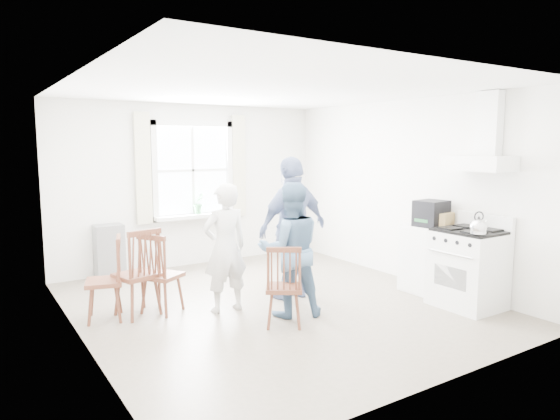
# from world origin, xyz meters

# --- Properties ---
(room_shell) EXTENTS (4.62, 5.12, 2.64)m
(room_shell) POSITION_xyz_m (0.00, 0.00, 1.30)
(room_shell) COLOR #776B5C
(room_shell) RESTS_ON ground
(window_assembly) EXTENTS (1.88, 0.24, 1.70)m
(window_assembly) POSITION_xyz_m (0.00, 2.45, 1.46)
(window_assembly) COLOR white
(window_assembly) RESTS_ON room_shell
(range_hood) EXTENTS (0.45, 0.76, 0.94)m
(range_hood) POSITION_xyz_m (2.07, -1.35, 1.90)
(range_hood) COLOR silver
(range_hood) RESTS_ON room_shell
(shelf_unit) EXTENTS (0.40, 0.30, 0.80)m
(shelf_unit) POSITION_xyz_m (-1.40, 2.33, 0.40)
(shelf_unit) COLOR slate
(shelf_unit) RESTS_ON ground
(gas_stove) EXTENTS (0.68, 0.76, 1.12)m
(gas_stove) POSITION_xyz_m (1.91, -1.35, 0.48)
(gas_stove) COLOR white
(gas_stove) RESTS_ON ground
(kettle) EXTENTS (0.19, 0.19, 0.27)m
(kettle) POSITION_xyz_m (1.67, -1.63, 1.04)
(kettle) COLOR silver
(kettle) RESTS_ON gas_stove
(low_cabinet) EXTENTS (0.50, 0.55, 0.90)m
(low_cabinet) POSITION_xyz_m (1.98, -0.65, 0.45)
(low_cabinet) COLOR silver
(low_cabinet) RESTS_ON ground
(stereo_stack) EXTENTS (0.41, 0.38, 0.34)m
(stereo_stack) POSITION_xyz_m (1.96, -0.72, 1.07)
(stereo_stack) COLOR black
(stereo_stack) RESTS_ON low_cabinet
(cardboard_box) EXTENTS (0.34, 0.28, 0.19)m
(cardboard_box) POSITION_xyz_m (2.04, -0.84, 0.99)
(cardboard_box) COLOR #A58850
(cardboard_box) RESTS_ON low_cabinet
(windsor_chair_a) EXTENTS (0.53, 0.52, 1.03)m
(windsor_chair_a) POSITION_xyz_m (-1.51, 0.42, 0.63)
(windsor_chair_a) COLOR #4F2719
(windsor_chair_a) RESTS_ON ground
(windsor_chair_b) EXTENTS (0.52, 0.52, 0.91)m
(windsor_chair_b) POSITION_xyz_m (-0.35, -0.74, 0.55)
(windsor_chair_b) COLOR #4F2719
(windsor_chair_b) RESTS_ON ground
(windsor_chair_c) EXTENTS (0.49, 0.50, 0.95)m
(windsor_chair_c) POSITION_xyz_m (-1.80, 0.55, 0.58)
(windsor_chair_c) COLOR #4F2719
(windsor_chair_c) RESTS_ON ground
(person_left) EXTENTS (0.56, 0.56, 1.52)m
(person_left) POSITION_xyz_m (-0.62, 0.10, 0.76)
(person_left) COLOR silver
(person_left) RESTS_ON ground
(person_mid) EXTENTS (0.96, 0.96, 1.54)m
(person_mid) POSITION_xyz_m (-0.06, -0.43, 0.77)
(person_mid) COLOR slate
(person_mid) RESTS_ON ground
(person_right) EXTENTS (1.20, 1.20, 1.82)m
(person_right) POSITION_xyz_m (0.34, 0.10, 0.91)
(person_right) COLOR navy
(person_right) RESTS_ON ground
(potted_plant) EXTENTS (0.22, 0.22, 0.35)m
(potted_plant) POSITION_xyz_m (0.04, 2.36, 1.03)
(potted_plant) COLOR #377C43
(potted_plant) RESTS_ON window_assembly
(windsor_chair_d) EXTENTS (0.55, 0.55, 0.96)m
(windsor_chair_d) POSITION_xyz_m (-1.35, 0.42, 0.58)
(windsor_chair_d) COLOR #4F2719
(windsor_chair_d) RESTS_ON ground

